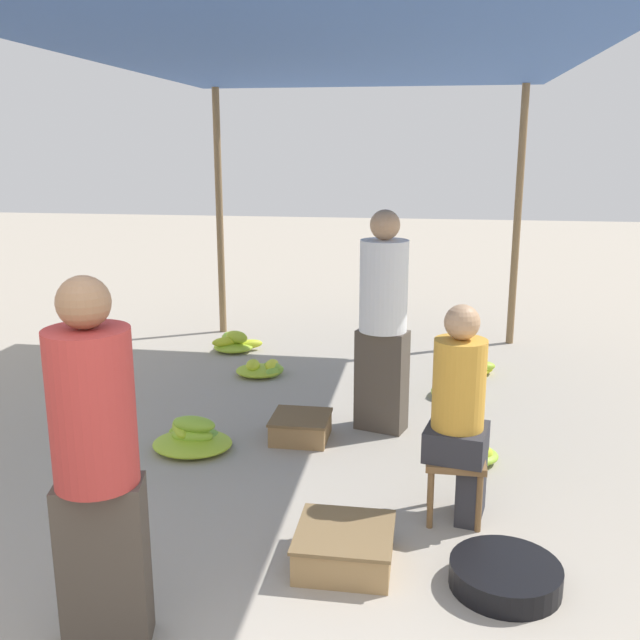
{
  "coord_description": "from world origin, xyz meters",
  "views": [
    {
      "loc": [
        0.73,
        -1.85,
        2.14
      ],
      "look_at": [
        0.0,
        2.88,
        0.97
      ],
      "focal_mm": 40.0,
      "sensor_mm": 36.0,
      "label": 1
    }
  ],
  "objects_px": {
    "basin_black": "(505,576)",
    "banana_pile_left_2": "(262,369)",
    "crate_mid": "(345,547)",
    "shopper_walking_mid": "(383,319)",
    "stool": "(455,468)",
    "vendor_seated": "(461,411)",
    "banana_pile_left_0": "(193,438)",
    "banana_pile_right_1": "(469,451)",
    "vendor_foreground": "(96,463)",
    "banana_pile_left_1": "(234,343)",
    "crate_near": "(301,427)",
    "banana_pile_right_0": "(453,389)",
    "banana_pile_right_2": "(472,366)"
  },
  "relations": [
    {
      "from": "banana_pile_left_0",
      "to": "stool",
      "type": "bearing_deg",
      "value": -21.35
    },
    {
      "from": "vendor_seated",
      "to": "crate_near",
      "type": "bearing_deg",
      "value": 137.99
    },
    {
      "from": "crate_mid",
      "to": "banana_pile_right_1",
      "type": "bearing_deg",
      "value": 62.96
    },
    {
      "from": "crate_near",
      "to": "stool",
      "type": "bearing_deg",
      "value": -42.58
    },
    {
      "from": "banana_pile_left_0",
      "to": "shopper_walking_mid",
      "type": "bearing_deg",
      "value": 23.76
    },
    {
      "from": "banana_pile_left_1",
      "to": "banana_pile_left_2",
      "type": "height_order",
      "value": "banana_pile_left_1"
    },
    {
      "from": "vendor_seated",
      "to": "basin_black",
      "type": "distance_m",
      "value": 0.92
    },
    {
      "from": "basin_black",
      "to": "banana_pile_right_2",
      "type": "bearing_deg",
      "value": 89.73
    },
    {
      "from": "vendor_foreground",
      "to": "banana_pile_left_2",
      "type": "relative_size",
      "value": 3.45
    },
    {
      "from": "banana_pile_right_0",
      "to": "banana_pile_left_2",
      "type": "bearing_deg",
      "value": 169.89
    },
    {
      "from": "basin_black",
      "to": "banana_pile_left_1",
      "type": "bearing_deg",
      "value": 122.46
    },
    {
      "from": "banana_pile_right_2",
      "to": "basin_black",
      "type": "bearing_deg",
      "value": -90.27
    },
    {
      "from": "stool",
      "to": "vendor_seated",
      "type": "xyz_separation_m",
      "value": [
        0.02,
        0.0,
        0.35
      ]
    },
    {
      "from": "banana_pile_right_0",
      "to": "crate_near",
      "type": "xyz_separation_m",
      "value": [
        -1.16,
        -1.11,
        0.02
      ]
    },
    {
      "from": "banana_pile_right_1",
      "to": "banana_pile_right_2",
      "type": "relative_size",
      "value": 0.9
    },
    {
      "from": "stool",
      "to": "banana_pile_left_2",
      "type": "xyz_separation_m",
      "value": [
        -1.73,
        2.44,
        -0.25
      ]
    },
    {
      "from": "crate_mid",
      "to": "shopper_walking_mid",
      "type": "distance_m",
      "value": 2.04
    },
    {
      "from": "vendor_foreground",
      "to": "stool",
      "type": "height_order",
      "value": "vendor_foreground"
    },
    {
      "from": "banana_pile_left_0",
      "to": "banana_pile_right_1",
      "type": "bearing_deg",
      "value": 2.2
    },
    {
      "from": "vendor_foreground",
      "to": "banana_pile_right_0",
      "type": "bearing_deg",
      "value": 65.25
    },
    {
      "from": "vendor_foreground",
      "to": "crate_near",
      "type": "xyz_separation_m",
      "value": [
        0.44,
        2.34,
        -0.76
      ]
    },
    {
      "from": "banana_pile_right_1",
      "to": "banana_pile_left_1",
      "type": "bearing_deg",
      "value": 134.18
    },
    {
      "from": "basin_black",
      "to": "banana_pile_left_1",
      "type": "distance_m",
      "value": 4.6
    },
    {
      "from": "vendor_seated",
      "to": "banana_pile_right_2",
      "type": "bearing_deg",
      "value": 85.23
    },
    {
      "from": "stool",
      "to": "shopper_walking_mid",
      "type": "bearing_deg",
      "value": 111.72
    },
    {
      "from": "vendor_foreground",
      "to": "shopper_walking_mid",
      "type": "relative_size",
      "value": 0.97
    },
    {
      "from": "banana_pile_right_2",
      "to": "crate_mid",
      "type": "xyz_separation_m",
      "value": [
        -0.83,
        -3.41,
        0.02
      ]
    },
    {
      "from": "banana_pile_left_2",
      "to": "banana_pile_right_0",
      "type": "xyz_separation_m",
      "value": [
        1.79,
        -0.32,
        0.0
      ]
    },
    {
      "from": "crate_mid",
      "to": "banana_pile_right_0",
      "type": "bearing_deg",
      "value": 76.8
    },
    {
      "from": "vendor_foreground",
      "to": "banana_pile_left_1",
      "type": "xyz_separation_m",
      "value": [
        -0.69,
        4.55,
        -0.77
      ]
    },
    {
      "from": "crate_near",
      "to": "banana_pile_right_0",
      "type": "bearing_deg",
      "value": 43.85
    },
    {
      "from": "vendor_foreground",
      "to": "crate_mid",
      "type": "bearing_deg",
      "value": 38.13
    },
    {
      "from": "vendor_foreground",
      "to": "banana_pile_right_0",
      "type": "xyz_separation_m",
      "value": [
        1.59,
        3.45,
        -0.79
      ]
    },
    {
      "from": "stool",
      "to": "banana_pile_left_2",
      "type": "distance_m",
      "value": 3.0
    },
    {
      "from": "basin_black",
      "to": "banana_pile_left_0",
      "type": "relative_size",
      "value": 0.94
    },
    {
      "from": "basin_black",
      "to": "banana_pile_left_2",
      "type": "xyz_separation_m",
      "value": [
        -1.97,
        3.1,
        0.0
      ]
    },
    {
      "from": "shopper_walking_mid",
      "to": "crate_near",
      "type": "bearing_deg",
      "value": -153.07
    },
    {
      "from": "stool",
      "to": "banana_pile_left_0",
      "type": "bearing_deg",
      "value": 158.65
    },
    {
      "from": "stool",
      "to": "banana_pile_right_0",
      "type": "bearing_deg",
      "value": 88.46
    },
    {
      "from": "banana_pile_right_1",
      "to": "banana_pile_right_2",
      "type": "distance_m",
      "value": 2.04
    },
    {
      "from": "stool",
      "to": "banana_pile_left_1",
      "type": "bearing_deg",
      "value": 124.68
    },
    {
      "from": "basin_black",
      "to": "crate_near",
      "type": "relative_size",
      "value": 1.29
    },
    {
      "from": "banana_pile_left_0",
      "to": "crate_mid",
      "type": "height_order",
      "value": "banana_pile_left_0"
    },
    {
      "from": "basin_black",
      "to": "stool",
      "type": "bearing_deg",
      "value": 109.9
    },
    {
      "from": "banana_pile_left_1",
      "to": "banana_pile_left_2",
      "type": "xyz_separation_m",
      "value": [
        0.5,
        -0.78,
        -0.03
      ]
    },
    {
      "from": "banana_pile_left_1",
      "to": "banana_pile_right_2",
      "type": "bearing_deg",
      "value": -8.8
    },
    {
      "from": "basin_black",
      "to": "banana_pile_left_2",
      "type": "height_order",
      "value": "banana_pile_left_2"
    },
    {
      "from": "crate_near",
      "to": "shopper_walking_mid",
      "type": "distance_m",
      "value": 1.02
    },
    {
      "from": "stool",
      "to": "banana_pile_right_0",
      "type": "distance_m",
      "value": 2.14
    },
    {
      "from": "banana_pile_left_2",
      "to": "banana_pile_right_1",
      "type": "height_order",
      "value": "banana_pile_right_1"
    }
  ]
}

